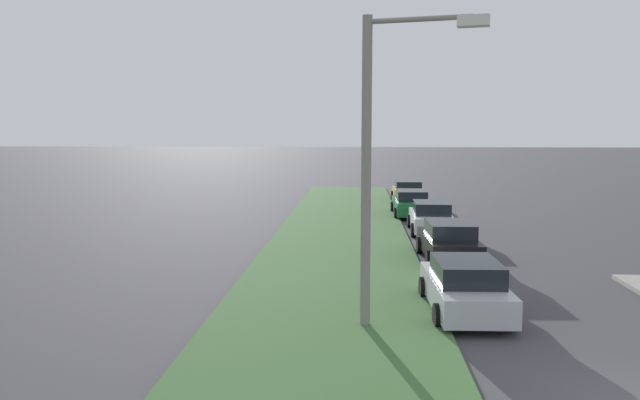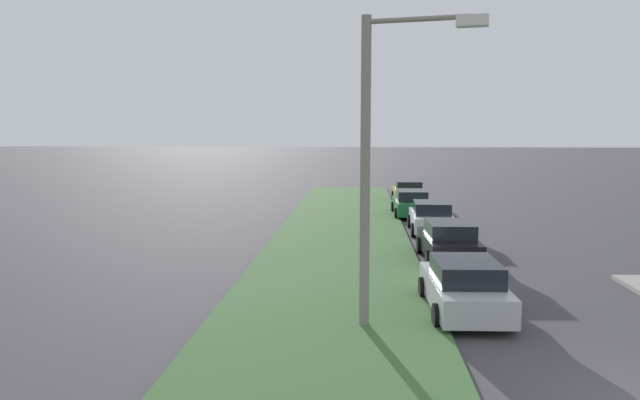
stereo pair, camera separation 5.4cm
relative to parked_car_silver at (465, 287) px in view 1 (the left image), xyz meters
name	(u,v)px [view 1 (the left image)]	position (x,y,z in m)	size (l,w,h in m)	color
grass_median	(334,273)	(4.18, 3.62, -0.66)	(60.00, 6.00, 0.12)	#3D6633
parked_car_silver	(465,287)	(0.00, 0.00, 0.00)	(4.35, 2.12, 1.47)	#B2B5BA
parked_car_black	(449,242)	(6.66, -0.53, 0.00)	(4.35, 2.12, 1.47)	black
parked_car_white	(431,217)	(12.93, -0.59, 0.00)	(4.33, 2.08, 1.47)	silver
parked_car_green	(411,203)	(18.33, -0.09, 0.00)	(4.33, 2.07, 1.47)	#1E6B38
parked_car_yellow	(408,192)	(24.58, -0.42, 0.00)	(4.30, 2.02, 1.47)	gold
streetlight	(381,150)	(-1.51, 2.31, 3.67)	(0.94, 2.84, 7.50)	gray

